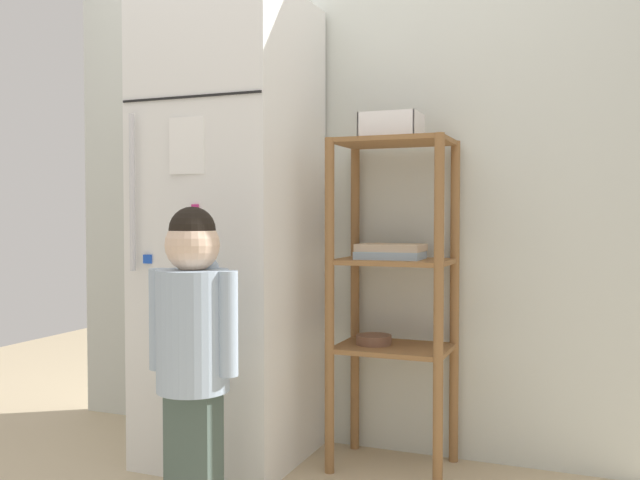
{
  "coord_description": "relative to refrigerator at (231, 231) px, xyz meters",
  "views": [
    {
      "loc": [
        1.07,
        -2.4,
        0.97
      ],
      "look_at": [
        0.1,
        0.02,
        0.88
      ],
      "focal_mm": 38.74,
      "sensor_mm": 36.0,
      "label": 1
    }
  ],
  "objects": [
    {
      "name": "kitchen_wall_back",
      "position": [
        0.29,
        0.32,
        0.25
      ],
      "size": [
        2.54,
        0.03,
        2.32
      ],
      "primitive_type": "cube",
      "color": "silver",
      "rests_on": "ground"
    },
    {
      "name": "fruit_bin",
      "position": [
        0.64,
        0.13,
        0.39
      ],
      "size": [
        0.22,
        0.17,
        0.1
      ],
      "color": "white",
      "rests_on": "pantry_shelf_unit"
    },
    {
      "name": "ground_plane",
      "position": [
        0.29,
        -0.02,
        -0.91
      ],
      "size": [
        6.0,
        6.0,
        0.0
      ],
      "primitive_type": "plane",
      "color": "tan"
    },
    {
      "name": "refrigerator",
      "position": [
        0.0,
        0.0,
        0.0
      ],
      "size": [
        0.59,
        0.62,
        1.82
      ],
      "color": "white",
      "rests_on": "ground"
    },
    {
      "name": "pantry_shelf_unit",
      "position": [
        0.63,
        0.13,
        -0.17
      ],
      "size": [
        0.45,
        0.33,
        1.26
      ],
      "color": "olive",
      "rests_on": "ground"
    },
    {
      "name": "child_standing",
      "position": [
        0.16,
        -0.53,
        -0.3
      ],
      "size": [
        0.32,
        0.24,
        1.0
      ],
      "color": "#45564E",
      "rests_on": "ground"
    }
  ]
}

